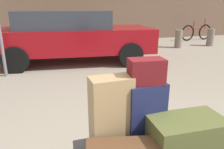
% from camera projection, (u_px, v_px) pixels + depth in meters
% --- Properties ---
extents(suitcase_navy_rear_left, '(0.36, 0.23, 0.56)m').
position_uv_depth(suitcase_navy_rear_left, '(144.00, 113.00, 1.93)').
color(suitcase_navy_rear_left, '#191E47').
rests_on(suitcase_navy_rear_left, luggage_cart).
extents(duffel_bag_olive_rear_right, '(0.63, 0.37, 0.32)m').
position_uv_depth(duffel_bag_olive_rear_right, '(186.00, 136.00, 1.80)').
color(duffel_bag_olive_rear_right, '#4C5128').
rests_on(duffel_bag_olive_rear_right, luggage_cart).
extents(suitcase_tan_stacked_top, '(0.36, 0.22, 0.64)m').
position_uv_depth(suitcase_tan_stacked_top, '(111.00, 113.00, 1.84)').
color(suitcase_tan_stacked_top, '#9E7F56').
rests_on(suitcase_tan_stacked_top, luggage_cart).
extents(duffel_bag_maroon_topmost_pile, '(0.31, 0.20, 0.21)m').
position_uv_depth(duffel_bag_maroon_topmost_pile, '(146.00, 71.00, 1.81)').
color(duffel_bag_maroon_topmost_pile, maroon).
rests_on(duffel_bag_maroon_topmost_pile, suitcase_navy_rear_left).
extents(parked_car, '(4.46, 2.25, 1.42)m').
position_uv_depth(parked_car, '(72.00, 35.00, 6.07)').
color(parked_car, maroon).
rests_on(parked_car, ground_plane).
extents(bicycle_leaning, '(1.76, 0.26, 0.96)m').
position_uv_depth(bicycle_leaning, '(196.00, 32.00, 10.18)').
color(bicycle_leaning, black).
rests_on(bicycle_leaning, ground_plane).
extents(bollard_kerb_near, '(0.27, 0.27, 0.67)m').
position_uv_depth(bollard_kerb_near, '(147.00, 40.00, 7.96)').
color(bollard_kerb_near, '#72665B').
rests_on(bollard_kerb_near, ground_plane).
extents(bollard_kerb_mid, '(0.27, 0.27, 0.67)m').
position_uv_depth(bollard_kerb_mid, '(179.00, 39.00, 8.32)').
color(bollard_kerb_mid, '#72665B').
rests_on(bollard_kerb_mid, ground_plane).
extents(bollard_kerb_far, '(0.27, 0.27, 0.67)m').
position_uv_depth(bollard_kerb_far, '(210.00, 37.00, 8.72)').
color(bollard_kerb_far, '#72665B').
rests_on(bollard_kerb_far, ground_plane).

